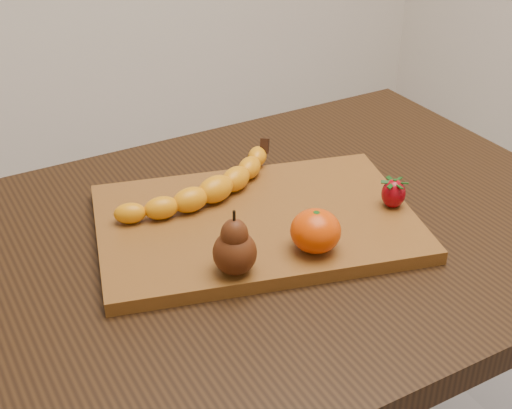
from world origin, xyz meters
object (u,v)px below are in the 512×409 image
pear (235,242)px  mandarin (316,231)px  table (266,285)px  cutting_board (256,222)px

pear → mandarin: pear is taller
table → pear: (-0.10, -0.09, 0.16)m
cutting_board → pear: size_ratio=5.11×
table → mandarin: mandarin is taller
cutting_board → mandarin: bearing=-60.6°
pear → table: bearing=42.2°
mandarin → table: bearing=100.1°
pear → mandarin: size_ratio=1.30×
table → pear: pear is taller
table → cutting_board: (-0.01, 0.01, 0.11)m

